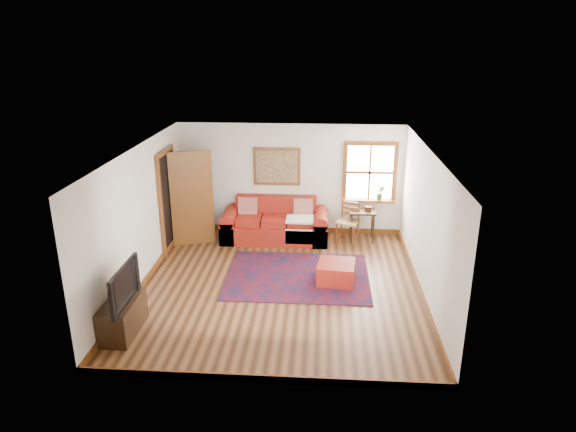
# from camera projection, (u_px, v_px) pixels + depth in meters

# --- Properties ---
(ground) EXTENTS (5.50, 5.50, 0.00)m
(ground) POSITION_uv_depth(u_px,v_px,m) (280.00, 286.00, 9.30)
(ground) COLOR #3A1F0F
(ground) RESTS_ON ground
(room_envelope) EXTENTS (5.04, 5.54, 2.52)m
(room_envelope) POSITION_uv_depth(u_px,v_px,m) (280.00, 199.00, 8.76)
(room_envelope) COLOR silver
(room_envelope) RESTS_ON ground
(window) EXTENTS (1.18, 0.20, 1.38)m
(window) POSITION_uv_depth(u_px,v_px,m) (371.00, 179.00, 11.29)
(window) COLOR white
(window) RESTS_ON ground
(doorway) EXTENTS (0.89, 1.08, 2.14)m
(doorway) POSITION_uv_depth(u_px,v_px,m) (183.00, 198.00, 10.76)
(doorway) COLOR black
(doorway) RESTS_ON ground
(framed_artwork) EXTENTS (1.05, 0.07, 0.85)m
(framed_artwork) POSITION_uv_depth(u_px,v_px,m) (277.00, 167.00, 11.35)
(framed_artwork) COLOR brown
(framed_artwork) RESTS_ON ground
(persian_rug) EXTENTS (2.66, 2.13, 0.02)m
(persian_rug) POSITION_uv_depth(u_px,v_px,m) (298.00, 276.00, 9.68)
(persian_rug) COLOR #520B13
(persian_rug) RESTS_ON ground
(red_leather_sofa) EXTENTS (2.33, 0.96, 0.91)m
(red_leather_sofa) POSITION_uv_depth(u_px,v_px,m) (275.00, 226.00, 11.38)
(red_leather_sofa) COLOR maroon
(red_leather_sofa) RESTS_ON ground
(red_ottoman) EXTENTS (0.73, 0.73, 0.38)m
(red_ottoman) POSITION_uv_depth(u_px,v_px,m) (336.00, 272.00, 9.41)
(red_ottoman) COLOR maroon
(red_ottoman) RESTS_ON ground
(side_table) EXTENTS (0.57, 0.43, 0.69)m
(side_table) POSITION_uv_depth(u_px,v_px,m) (362.00, 216.00, 11.20)
(side_table) COLOR black
(side_table) RESTS_ON ground
(ladder_back_chair) EXTENTS (0.56, 0.54, 0.94)m
(ladder_back_chair) POSITION_uv_depth(u_px,v_px,m) (349.00, 219.00, 11.17)
(ladder_back_chair) COLOR tan
(ladder_back_chair) RESTS_ON ground
(media_cabinet) EXTENTS (0.44, 0.98, 0.54)m
(media_cabinet) POSITION_uv_depth(u_px,v_px,m) (123.00, 316.00, 7.79)
(media_cabinet) COLOR black
(media_cabinet) RESTS_ON ground
(television) EXTENTS (0.14, 1.05, 0.61)m
(television) POSITION_uv_depth(u_px,v_px,m) (118.00, 285.00, 7.52)
(television) COLOR black
(television) RESTS_ON media_cabinet
(candle_hurricane) EXTENTS (0.12, 0.12, 0.18)m
(candle_hurricane) POSITION_uv_depth(u_px,v_px,m) (133.00, 283.00, 8.06)
(candle_hurricane) COLOR silver
(candle_hurricane) RESTS_ON media_cabinet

